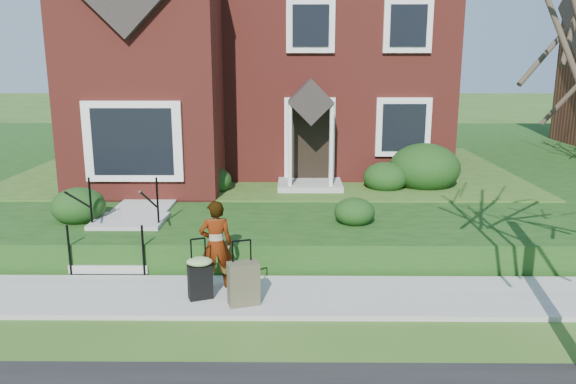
{
  "coord_description": "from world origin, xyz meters",
  "views": [
    {
      "loc": [
        0.76,
        -8.44,
        3.75
      ],
      "look_at": [
        0.68,
        2.0,
        1.31
      ],
      "focal_mm": 35.0,
      "sensor_mm": 36.0,
      "label": 1
    }
  ],
  "objects_px": {
    "front_steps": "(123,236)",
    "suitcase_black": "(200,276)",
    "woman": "(216,244)",
    "suitcase_olive": "(244,283)"
  },
  "relations": [
    {
      "from": "front_steps",
      "to": "suitcase_black",
      "type": "xyz_separation_m",
      "value": [
        1.81,
        -2.01,
        -0.01
      ]
    },
    {
      "from": "woman",
      "to": "suitcase_black",
      "type": "relative_size",
      "value": 1.51
    },
    {
      "from": "front_steps",
      "to": "suitcase_olive",
      "type": "bearing_deg",
      "value": -41.54
    },
    {
      "from": "front_steps",
      "to": "suitcase_black",
      "type": "height_order",
      "value": "front_steps"
    },
    {
      "from": "front_steps",
      "to": "woman",
      "type": "height_order",
      "value": "front_steps"
    },
    {
      "from": "front_steps",
      "to": "woman",
      "type": "bearing_deg",
      "value": -37.67
    },
    {
      "from": "woman",
      "to": "suitcase_black",
      "type": "bearing_deg",
      "value": 54.32
    },
    {
      "from": "woman",
      "to": "suitcase_black",
      "type": "xyz_separation_m",
      "value": [
        -0.2,
        -0.46,
        -0.36
      ]
    },
    {
      "from": "suitcase_black",
      "to": "suitcase_olive",
      "type": "bearing_deg",
      "value": -38.27
    },
    {
      "from": "front_steps",
      "to": "suitcase_black",
      "type": "bearing_deg",
      "value": -48.09
    }
  ]
}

